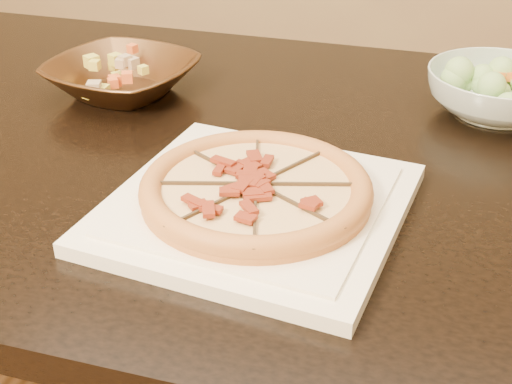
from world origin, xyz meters
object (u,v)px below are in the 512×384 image
at_px(plate, 256,207).
at_px(pizza, 256,189).
at_px(bronze_bowl, 122,77).
at_px(dining_table, 235,204).
at_px(salad_bowl, 498,93).

bearing_deg(plate, pizza, 34.20).
height_order(plate, bronze_bowl, bronze_bowl).
distance_m(dining_table, bronze_bowl, 0.28).
xyz_separation_m(plate, pizza, (0.00, 0.00, 0.02)).
bearing_deg(bronze_bowl, dining_table, -29.04).
distance_m(plate, pizza, 0.02).
height_order(pizza, bronze_bowl, bronze_bowl).
height_order(plate, pizza, pizza).
distance_m(plate, bronze_bowl, 0.42).
distance_m(dining_table, plate, 0.22).
relative_size(plate, salad_bowl, 1.73).
distance_m(dining_table, salad_bowl, 0.42).
bearing_deg(bronze_bowl, pizza, -45.16).
xyz_separation_m(bronze_bowl, salad_bowl, (0.57, 0.07, 0.01)).
relative_size(dining_table, salad_bowl, 6.68).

